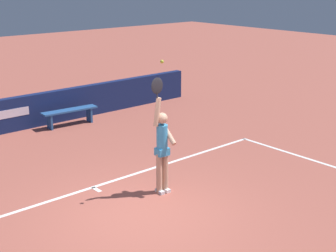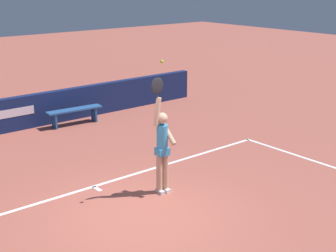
% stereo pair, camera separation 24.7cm
% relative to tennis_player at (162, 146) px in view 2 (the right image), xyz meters
% --- Properties ---
extents(ground_plane, '(60.00, 60.00, 0.00)m').
position_rel_tennis_player_xyz_m(ground_plane, '(-1.00, -0.51, -1.05)').
color(ground_plane, '#A45244').
extents(court_lines, '(10.25, 5.13, 0.00)m').
position_rel_tennis_player_xyz_m(court_lines, '(-1.00, -1.32, -1.05)').
color(court_lines, white).
rests_on(court_lines, ground).
extents(back_wall, '(14.24, 0.25, 1.01)m').
position_rel_tennis_player_xyz_m(back_wall, '(-1.00, 6.22, -0.55)').
color(back_wall, '#13204D').
rests_on(back_wall, ground).
extents(tennis_player, '(0.44, 0.48, 2.51)m').
position_rel_tennis_player_xyz_m(tennis_player, '(0.00, 0.00, 0.00)').
color(tennis_player, tan).
rests_on(tennis_player, ground).
extents(tennis_ball, '(0.07, 0.07, 0.07)m').
position_rel_tennis_player_xyz_m(tennis_ball, '(-0.13, -0.17, 1.80)').
color(tennis_ball, '#D3E33A').
extents(courtside_bench_near, '(1.78, 0.49, 0.51)m').
position_rel_tennis_player_xyz_m(courtside_bench_near, '(1.01, 5.60, -0.66)').
color(courtside_bench_near, '#275593').
rests_on(courtside_bench_near, ground).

